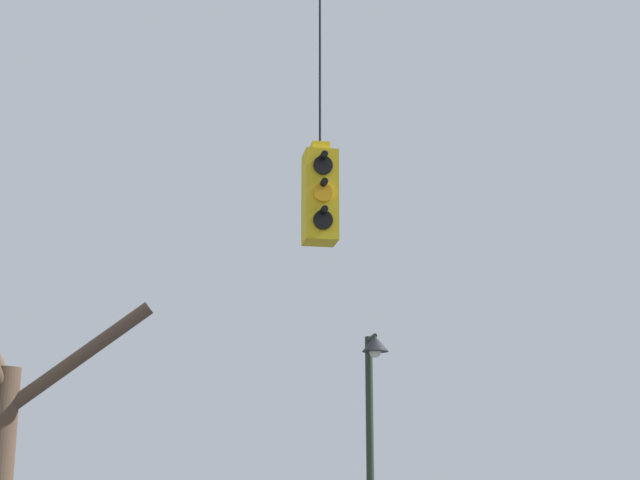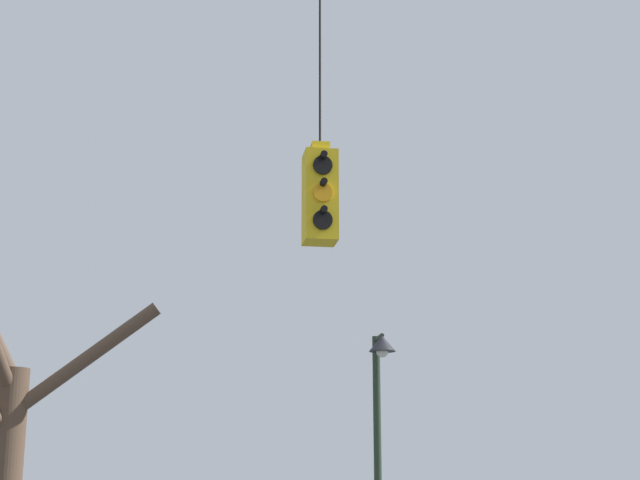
# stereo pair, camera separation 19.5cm
# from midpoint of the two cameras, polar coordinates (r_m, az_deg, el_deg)

# --- Properties ---
(traffic_light_near_left_pole) EXTENTS (0.34, 0.46, 3.64)m
(traffic_light_near_left_pole) POSITION_cam_midpoint_polar(r_m,az_deg,el_deg) (10.15, 0.56, 2.72)
(traffic_light_near_left_pole) COLOR yellow
(street_lamp) EXTENTS (0.41, 0.72, 4.33)m
(street_lamp) POSITION_cam_midpoint_polar(r_m,az_deg,el_deg) (15.36, 3.87, -10.19)
(street_lamp) COLOR #233323
(street_lamp) RESTS_ON ground_plane
(bare_tree) EXTENTS (4.04, 3.93, 5.39)m
(bare_tree) POSITION_cam_midpoint_polar(r_m,az_deg,el_deg) (15.90, -17.78, -10.38)
(bare_tree) COLOR brown
(bare_tree) RESTS_ON ground_plane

